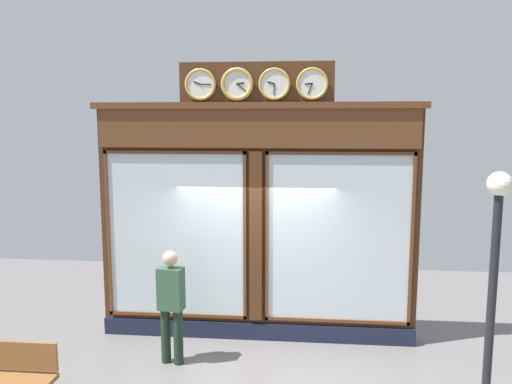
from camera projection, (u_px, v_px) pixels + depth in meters
name	position (u px, v px, depth m)	size (l,w,h in m)	color
shop_facade	(257.00, 220.00, 8.17)	(5.16, 0.42, 4.41)	#4C2B16
pedestrian	(171.00, 302.00, 7.38)	(0.39, 0.28, 1.69)	#1C2F21
street_lamp	(495.00, 255.00, 5.85)	(0.28, 0.28, 2.97)	black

